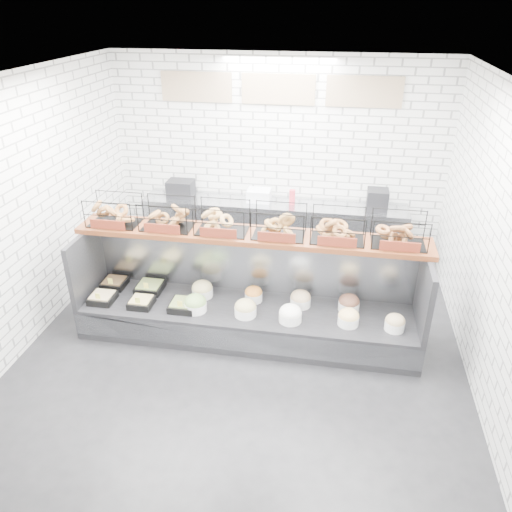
# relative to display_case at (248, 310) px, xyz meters

# --- Properties ---
(ground) EXTENTS (5.50, 5.50, 0.00)m
(ground) POSITION_rel_display_case_xyz_m (0.00, -0.34, -0.33)
(ground) COLOR black
(ground) RESTS_ON ground
(room_shell) EXTENTS (5.02, 5.51, 3.01)m
(room_shell) POSITION_rel_display_case_xyz_m (0.00, 0.26, 1.73)
(room_shell) COLOR white
(room_shell) RESTS_ON ground
(display_case) EXTENTS (4.00, 0.90, 1.20)m
(display_case) POSITION_rel_display_case_xyz_m (0.00, 0.00, 0.00)
(display_case) COLOR black
(display_case) RESTS_ON ground
(bagel_shelf) EXTENTS (4.10, 0.50, 0.40)m
(bagel_shelf) POSITION_rel_display_case_xyz_m (-0.00, 0.18, 1.06)
(bagel_shelf) COLOR #48200F
(bagel_shelf) RESTS_ON display_case
(prep_counter) EXTENTS (4.00, 0.60, 1.20)m
(prep_counter) POSITION_rel_display_case_xyz_m (0.00, 2.09, 0.14)
(prep_counter) COLOR #93969B
(prep_counter) RESTS_ON ground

